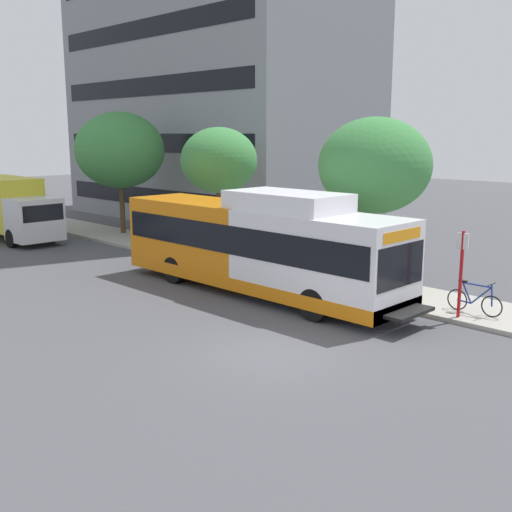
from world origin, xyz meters
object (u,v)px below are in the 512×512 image
at_px(bicycle_parked, 474,300).
at_px(street_tree_near_stop, 375,166).
at_px(box_truck_background, 11,207).
at_px(transit_bus, 257,245).
at_px(street_tree_far_block, 120,150).
at_px(street_tree_mid_block, 219,161).
at_px(bus_stop_sign_pole, 461,268).

xyz_separation_m(bicycle_parked, street_tree_near_stop, (1.59, 4.85, 3.80)).
xyz_separation_m(bicycle_parked, box_truck_background, (-3.80, 23.76, 1.18)).
distance_m(transit_bus, street_tree_far_block, 14.92).
relative_size(bicycle_parked, street_tree_mid_block, 0.31).
bearing_deg(bus_stop_sign_pole, bicycle_parked, -14.00).
bearing_deg(transit_bus, street_tree_far_block, 75.31).
bearing_deg(street_tree_far_block, box_truck_background, 150.19).
distance_m(bus_stop_sign_pole, bicycle_parked, 1.29).
height_order(street_tree_near_stop, box_truck_background, street_tree_near_stop).
relative_size(bus_stop_sign_pole, street_tree_far_block, 0.40).
bearing_deg(street_tree_near_stop, bicycle_parked, -108.17).
bearing_deg(street_tree_far_block, street_tree_near_stop, -88.50).
bearing_deg(street_tree_mid_block, bicycle_parked, -95.42).
xyz_separation_m(street_tree_mid_block, street_tree_far_block, (-0.06, 7.96, 0.31)).
relative_size(transit_bus, street_tree_near_stop, 2.05).
relative_size(bus_stop_sign_pole, box_truck_background, 0.37).
xyz_separation_m(transit_bus, box_truck_background, (-1.26, 17.00, 0.04)).
height_order(bus_stop_sign_pole, street_tree_mid_block, street_tree_mid_block).
xyz_separation_m(transit_bus, bus_stop_sign_pole, (1.87, -6.60, -0.05)).
relative_size(bus_stop_sign_pole, street_tree_mid_block, 0.46).
bearing_deg(street_tree_mid_block, bus_stop_sign_pole, -98.44).
height_order(transit_bus, street_tree_far_block, street_tree_far_block).
relative_size(street_tree_near_stop, box_truck_background, 0.85).
distance_m(bus_stop_sign_pole, box_truck_background, 23.80).
relative_size(bus_stop_sign_pole, bicycle_parked, 1.48).
xyz_separation_m(street_tree_mid_block, box_truck_background, (-5.03, 10.80, -2.59)).
distance_m(transit_bus, street_tree_mid_block, 7.71).
height_order(street_tree_near_stop, street_tree_mid_block, street_tree_near_stop).
bearing_deg(box_truck_background, bicycle_parked, -80.93).
bearing_deg(transit_bus, box_truck_background, 94.22).
distance_m(bicycle_parked, street_tree_far_block, 21.34).
bearing_deg(bicycle_parked, street_tree_mid_block, 84.58).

